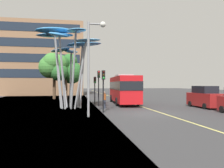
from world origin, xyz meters
TOP-DOWN VIEW (x-y plane):
  - ground at (-0.71, 0.00)m, footprint 120.00×240.00m
  - red_bus at (0.38, 9.68)m, footprint 3.14×10.51m
  - leaf_sculpture at (-6.27, 5.70)m, footprint 7.02×8.97m
  - traffic_light_kerb_near at (-3.33, 1.13)m, footprint 0.28×0.42m
  - traffic_light_kerb_far at (-3.10, 6.90)m, footprint 0.28×0.42m
  - traffic_light_island_mid at (-3.29, 9.38)m, footprint 0.28×0.42m
  - car_parked_mid at (7.79, 3.61)m, footprint 1.97×4.58m
  - street_lamp at (-4.46, -1.07)m, footprint 1.42×0.44m
  - tree_pavement_near at (-7.01, 21.34)m, footprint 5.47×5.48m
  - tree_pavement_far at (-8.98, 20.37)m, footprint 4.98×3.90m
  - pedestrian at (-2.77, 4.64)m, footprint 0.34×0.34m
  - backdrop_building at (-16.11, 38.63)m, footprint 24.89×12.90m

SIDE VIEW (x-z plane):
  - ground at x=-0.71m, z-range -0.10..0.00m
  - pedestrian at x=-2.77m, z-range 0.01..1.73m
  - car_parked_mid at x=7.79m, z-range -0.07..2.22m
  - red_bus at x=0.38m, z-range 0.17..3.81m
  - traffic_light_island_mid at x=-3.29m, z-range 0.77..4.15m
  - traffic_light_kerb_near at x=-3.33m, z-range 0.82..4.50m
  - traffic_light_kerb_far at x=-3.10m, z-range 0.88..4.87m
  - street_lamp at x=-4.46m, z-range 1.01..8.30m
  - tree_pavement_near at x=-7.01m, z-range 1.18..8.96m
  - tree_pavement_far at x=-8.98m, z-range 1.73..9.38m
  - leaf_sculpture at x=-6.27m, z-range 2.31..10.65m
  - backdrop_building at x=-16.11m, z-range 0.00..16.48m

